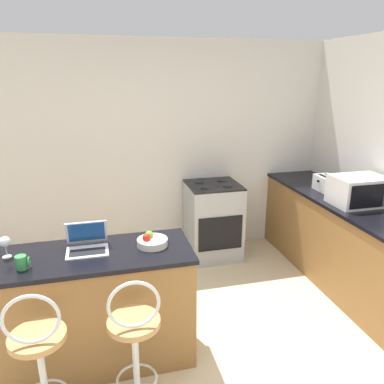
# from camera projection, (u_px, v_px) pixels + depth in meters

# --- Properties ---
(wall_back) EXTENTS (12.00, 0.06, 2.60)m
(wall_back) POSITION_uv_depth(u_px,v_px,m) (141.00, 152.00, 4.51)
(wall_back) COLOR silver
(wall_back) RESTS_ON ground_plane
(breakfast_bar) EXTENTS (1.57, 0.61, 0.94)m
(breakfast_bar) POSITION_uv_depth(u_px,v_px,m) (90.00, 309.00, 2.87)
(breakfast_bar) COLOR olive
(breakfast_bar) RESTS_ON ground_plane
(counter_right) EXTENTS (0.66, 2.96, 0.94)m
(counter_right) POSITION_uv_depth(u_px,v_px,m) (356.00, 250.00, 3.84)
(counter_right) COLOR olive
(counter_right) RESTS_ON ground_plane
(bar_stool_near) EXTENTS (0.40, 0.40, 1.04)m
(bar_stool_near) POSITION_uv_depth(u_px,v_px,m) (41.00, 366.00, 2.28)
(bar_stool_near) COLOR silver
(bar_stool_near) RESTS_ON ground_plane
(bar_stool_far) EXTENTS (0.40, 0.40, 1.04)m
(bar_stool_far) POSITION_uv_depth(u_px,v_px,m) (135.00, 350.00, 2.42)
(bar_stool_far) COLOR silver
(bar_stool_far) RESTS_ON ground_plane
(laptop) EXTENTS (0.30, 0.26, 0.21)m
(laptop) POSITION_uv_depth(u_px,v_px,m) (87.00, 243.00, 2.79)
(laptop) COLOR silver
(laptop) RESTS_ON breakfast_bar
(microwave) EXTENTS (0.52, 0.38, 0.29)m
(microwave) POSITION_uv_depth(u_px,v_px,m) (359.00, 191.00, 3.74)
(microwave) COLOR silver
(microwave) RESTS_ON counter_right
(toaster) EXTENTS (0.21, 0.27, 0.17)m
(toaster) POSITION_uv_depth(u_px,v_px,m) (326.00, 183.00, 4.20)
(toaster) COLOR silver
(toaster) RESTS_ON counter_right
(stove_range) EXTENTS (0.62, 0.61, 0.94)m
(stove_range) POSITION_uv_depth(u_px,v_px,m) (213.00, 220.00, 4.62)
(stove_range) COLOR #9EA3A8
(stove_range) RESTS_ON ground_plane
(fruit_bowl) EXTENTS (0.23, 0.23, 0.10)m
(fruit_bowl) POSITION_uv_depth(u_px,v_px,m) (151.00, 241.00, 2.86)
(fruit_bowl) COLOR silver
(fruit_bowl) RESTS_ON breakfast_bar
(mug_green) EXTENTS (0.09, 0.08, 0.10)m
(mug_green) POSITION_uv_depth(u_px,v_px,m) (22.00, 262.00, 2.51)
(mug_green) COLOR #338447
(mug_green) RESTS_ON breakfast_bar
(wine_glass_short) EXTENTS (0.08, 0.08, 0.16)m
(wine_glass_short) POSITION_uv_depth(u_px,v_px,m) (5.00, 242.00, 2.65)
(wine_glass_short) COLOR silver
(wine_glass_short) RESTS_ON breakfast_bar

